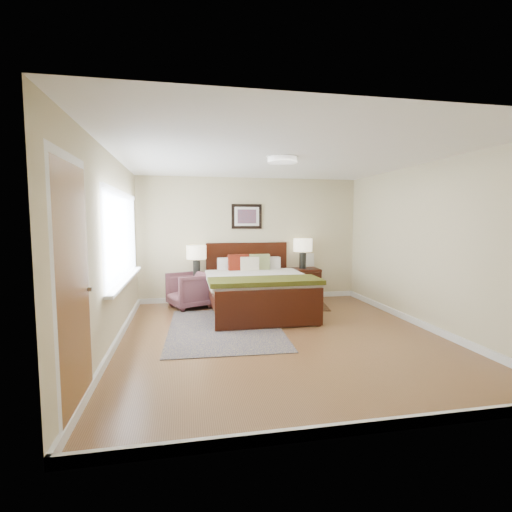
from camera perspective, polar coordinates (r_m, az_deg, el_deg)
name	(u,v)px	position (r m, az deg, el deg)	size (l,w,h in m)	color
floor	(281,336)	(5.41, 3.90, -12.13)	(5.00, 5.00, 0.00)	brown
back_wall	(250,239)	(7.61, -0.85, 2.56)	(4.50, 0.04, 2.50)	#C0B48B
front_wall	(369,273)	(2.84, 17.04, -2.54)	(4.50, 0.04, 2.50)	#C0B48B
left_wall	(112,251)	(5.08, -21.34, 0.75)	(0.04, 5.00, 2.50)	#C0B48B
right_wall	(426,246)	(6.15, 24.71, 1.37)	(0.04, 5.00, 2.50)	#C0B48B
ceiling	(282,157)	(5.23, 4.08, 14.97)	(4.50, 5.00, 0.02)	white
window	(124,238)	(5.76, -19.60, 2.58)	(0.11, 2.72, 1.32)	silver
door	(74,289)	(3.41, -26.22, -4.61)	(0.06, 1.00, 2.18)	silver
ceil_fixture	(282,159)	(5.23, 4.08, 14.59)	(0.44, 0.44, 0.08)	white
bed	(256,282)	(6.63, 0.06, -4.06)	(1.79, 2.17, 1.17)	#371508
wall_art	(247,216)	(7.56, -1.44, 6.10)	(0.62, 0.05, 0.50)	black
nightstand_left	(197,283)	(7.34, -9.08, -4.13)	(0.45, 0.41, 0.54)	#371508
nightstand_right	(303,281)	(7.72, 7.19, -3.86)	(0.66, 0.49, 0.65)	#371508
lamp_left	(196,255)	(7.29, -9.15, 0.23)	(0.38, 0.38, 0.61)	black
lamp_right	(303,247)	(7.65, 7.22, 1.35)	(0.38, 0.38, 0.61)	black
armchair	(190,290)	(7.11, -10.17, -5.20)	(0.71, 0.73, 0.66)	brown
rug_persian	(225,328)	(5.74, -4.81, -11.04)	(1.67, 2.36, 0.01)	#0C0B39
rug_navy	(307,304)	(7.35, 7.87, -7.39)	(0.71, 1.07, 0.01)	black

